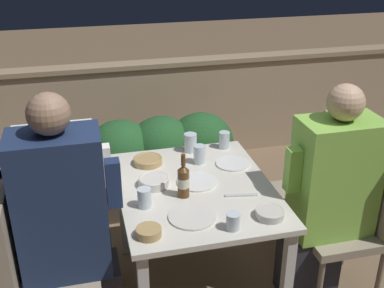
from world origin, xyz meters
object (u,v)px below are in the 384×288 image
person_green_blouse (327,198)px  person_navy_jumper (70,227)px  chair_left_near (31,257)px  chair_left_far (30,219)px  beer_bottle (183,180)px  chair_right_far (325,179)px  chair_right_near (357,210)px  person_white_polo (67,202)px

person_green_blouse → person_navy_jumper: bearing=179.8°
chair_left_near → person_navy_jumper: (0.20, 0.00, 0.15)m
chair_left_far → person_green_blouse: 1.62m
chair_left_near → person_navy_jumper: 0.25m
person_navy_jumper → beer_bottle: person_navy_jumper is taller
person_green_blouse → chair_right_far: bearing=62.0°
person_navy_jumper → chair_right_near: 1.56m
chair_right_near → chair_right_far: (-0.01, 0.37, 0.00)m
person_navy_jumper → person_white_polo: size_ratio=1.10×
person_green_blouse → beer_bottle: person_green_blouse is taller
chair_left_near → chair_right_far: size_ratio=1.00×
chair_right_near → chair_right_far: same height
chair_right_near → person_green_blouse: (-0.20, 0.00, 0.11)m
beer_bottle → chair_left_near: bearing=-172.7°
chair_right_far → person_navy_jumper: bearing=-166.9°
chair_left_far → beer_bottle: beer_bottle is taller
person_white_polo → beer_bottle: bearing=-21.6°
person_green_blouse → chair_right_far: size_ratio=1.41×
chair_left_far → person_navy_jumper: bearing=-57.0°
person_navy_jumper → chair_left_far: size_ratio=1.49×
beer_bottle → chair_right_near: bearing=-6.1°
person_navy_jumper → beer_bottle: (0.58, 0.10, 0.12)m
person_navy_jumper → chair_left_far: (-0.22, 0.34, -0.15)m
person_navy_jumper → chair_left_far: bearing=123.0°
person_white_polo → person_green_blouse: (1.37, -0.34, 0.03)m
person_navy_jumper → chair_right_far: 1.60m
person_green_blouse → chair_left_far: bearing=167.8°
chair_right_near → person_green_blouse: person_green_blouse is taller
chair_right_far → beer_bottle: beer_bottle is taller
chair_right_near → beer_bottle: size_ratio=3.78×
chair_left_near → person_navy_jumper: person_navy_jumper is taller
person_navy_jumper → person_green_blouse: (1.36, -0.00, -0.04)m
person_navy_jumper → chair_right_near: person_navy_jumper is taller
person_navy_jumper → beer_bottle: size_ratio=5.62×
person_green_blouse → beer_bottle: size_ratio=5.33×
chair_left_near → person_green_blouse: 1.56m
chair_left_far → person_green_blouse: bearing=-12.2°
chair_left_near → beer_bottle: bearing=7.3°
person_white_polo → chair_right_near: bearing=-12.3°
chair_left_near → chair_left_far: size_ratio=1.00×
chair_left_near → chair_right_near: (1.76, -0.00, 0.00)m
chair_right_far → beer_bottle: (-0.97, -0.26, 0.26)m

